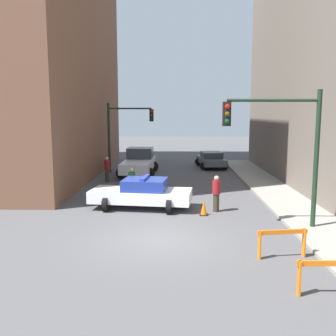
{
  "coord_description": "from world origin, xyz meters",
  "views": [
    {
      "loc": [
        0.61,
        -12.76,
        4.44
      ],
      "look_at": [
        0.16,
        8.67,
        1.3
      ],
      "focal_mm": 40.0,
      "sensor_mm": 36.0,
      "label": 1
    }
  ],
  "objects_px": {
    "traffic_light_far": "(123,128)",
    "pedestrian_sidewalk": "(216,193)",
    "traffic_light_near": "(286,138)",
    "white_truck": "(139,162)",
    "barrier_front": "(329,272)",
    "police_car": "(142,193)",
    "barrier_mid": "(282,239)",
    "pedestrian_crossing": "(132,183)",
    "parked_car_near": "(211,159)",
    "pedestrian_corner": "(107,169)",
    "traffic_cone": "(204,208)"
  },
  "relations": [
    {
      "from": "traffic_light_far",
      "to": "traffic_cone",
      "type": "relative_size",
      "value": 7.93
    },
    {
      "from": "traffic_light_near",
      "to": "pedestrian_corner",
      "type": "height_order",
      "value": "traffic_light_near"
    },
    {
      "from": "police_car",
      "to": "barrier_mid",
      "type": "relative_size",
      "value": 3.08
    },
    {
      "from": "pedestrian_corner",
      "to": "pedestrian_crossing",
      "type": "bearing_deg",
      "value": 84.2
    },
    {
      "from": "parked_car_near",
      "to": "barrier_mid",
      "type": "distance_m",
      "value": 19.57
    },
    {
      "from": "traffic_light_near",
      "to": "traffic_cone",
      "type": "distance_m",
      "value": 4.74
    },
    {
      "from": "parked_car_near",
      "to": "barrier_front",
      "type": "bearing_deg",
      "value": -93.45
    },
    {
      "from": "pedestrian_corner",
      "to": "traffic_light_near",
      "type": "bearing_deg",
      "value": 101.28
    },
    {
      "from": "white_truck",
      "to": "barrier_front",
      "type": "xyz_separation_m",
      "value": [
        6.44,
        -18.25,
        -0.29
      ]
    },
    {
      "from": "traffic_light_far",
      "to": "pedestrian_sidewalk",
      "type": "xyz_separation_m",
      "value": [
        5.76,
        -11.27,
        -2.54
      ]
    },
    {
      "from": "white_truck",
      "to": "parked_car_near",
      "type": "distance_m",
      "value": 6.75
    },
    {
      "from": "traffic_light_far",
      "to": "pedestrian_sidewalk",
      "type": "bearing_deg",
      "value": -62.93
    },
    {
      "from": "traffic_cone",
      "to": "pedestrian_sidewalk",
      "type": "bearing_deg",
      "value": 45.11
    },
    {
      "from": "barrier_front",
      "to": "traffic_light_far",
      "type": "bearing_deg",
      "value": 111.77
    },
    {
      "from": "traffic_light_near",
      "to": "barrier_front",
      "type": "bearing_deg",
      "value": -93.93
    },
    {
      "from": "traffic_light_far",
      "to": "pedestrian_crossing",
      "type": "xyz_separation_m",
      "value": [
        1.64,
        -8.9,
        -2.54
      ]
    },
    {
      "from": "police_car",
      "to": "barrier_front",
      "type": "distance_m",
      "value": 10.02
    },
    {
      "from": "pedestrian_sidewalk",
      "to": "traffic_light_near",
      "type": "bearing_deg",
      "value": 70.72
    },
    {
      "from": "pedestrian_corner",
      "to": "police_car",
      "type": "bearing_deg",
      "value": 83.36
    },
    {
      "from": "parked_car_near",
      "to": "traffic_cone",
      "type": "relative_size",
      "value": 6.79
    },
    {
      "from": "traffic_light_far",
      "to": "white_truck",
      "type": "xyz_separation_m",
      "value": [
        1.22,
        -0.94,
        -2.49
      ]
    },
    {
      "from": "police_car",
      "to": "barrier_mid",
      "type": "xyz_separation_m",
      "value": [
        4.88,
        -6.05,
        -0.11
      ]
    },
    {
      "from": "pedestrian_crossing",
      "to": "police_car",
      "type": "bearing_deg",
      "value": -52.0
    },
    {
      "from": "parked_car_near",
      "to": "pedestrian_sidewalk",
      "type": "xyz_separation_m",
      "value": [
        -1.09,
        -14.07,
        0.19
      ]
    },
    {
      "from": "traffic_cone",
      "to": "traffic_light_near",
      "type": "bearing_deg",
      "value": -34.4
    },
    {
      "from": "pedestrian_corner",
      "to": "pedestrian_sidewalk",
      "type": "xyz_separation_m",
      "value": [
        6.3,
        -7.29,
        0.0
      ]
    },
    {
      "from": "barrier_front",
      "to": "parked_car_near",
      "type": "bearing_deg",
      "value": 92.14
    },
    {
      "from": "pedestrian_sidewalk",
      "to": "traffic_cone",
      "type": "height_order",
      "value": "pedestrian_sidewalk"
    },
    {
      "from": "traffic_light_far",
      "to": "parked_car_near",
      "type": "height_order",
      "value": "traffic_light_far"
    },
    {
      "from": "police_car",
      "to": "barrier_mid",
      "type": "height_order",
      "value": "police_car"
    },
    {
      "from": "pedestrian_sidewalk",
      "to": "barrier_front",
      "type": "height_order",
      "value": "pedestrian_sidewalk"
    },
    {
      "from": "white_truck",
      "to": "traffic_cone",
      "type": "bearing_deg",
      "value": -68.42
    },
    {
      "from": "barrier_front",
      "to": "police_car",
      "type": "bearing_deg",
      "value": 122.21
    },
    {
      "from": "pedestrian_crossing",
      "to": "pedestrian_sidewalk",
      "type": "relative_size",
      "value": 1.0
    },
    {
      "from": "pedestrian_corner",
      "to": "traffic_light_far",
      "type": "bearing_deg",
      "value": -127.51
    },
    {
      "from": "traffic_light_far",
      "to": "traffic_light_near",
      "type": "bearing_deg",
      "value": -59.89
    },
    {
      "from": "police_car",
      "to": "barrier_mid",
      "type": "bearing_deg",
      "value": -134.14
    },
    {
      "from": "white_truck",
      "to": "parked_car_near",
      "type": "bearing_deg",
      "value": 35.41
    },
    {
      "from": "white_truck",
      "to": "pedestrian_sidewalk",
      "type": "relative_size",
      "value": 3.29
    },
    {
      "from": "white_truck",
      "to": "pedestrian_corner",
      "type": "height_order",
      "value": "white_truck"
    },
    {
      "from": "traffic_light_far",
      "to": "pedestrian_sidewalk",
      "type": "relative_size",
      "value": 3.13
    },
    {
      "from": "police_car",
      "to": "barrier_front",
      "type": "height_order",
      "value": "police_car"
    },
    {
      "from": "traffic_light_near",
      "to": "traffic_light_far",
      "type": "relative_size",
      "value": 1.0
    },
    {
      "from": "traffic_light_far",
      "to": "police_car",
      "type": "bearing_deg",
      "value": -77.76
    },
    {
      "from": "police_car",
      "to": "white_truck",
      "type": "relative_size",
      "value": 0.9
    },
    {
      "from": "traffic_light_near",
      "to": "white_truck",
      "type": "xyz_separation_m",
      "value": [
        -6.81,
        12.91,
        -2.62
      ]
    },
    {
      "from": "pedestrian_corner",
      "to": "traffic_cone",
      "type": "height_order",
      "value": "pedestrian_corner"
    },
    {
      "from": "traffic_light_near",
      "to": "barrier_mid",
      "type": "height_order",
      "value": "traffic_light_near"
    },
    {
      "from": "traffic_light_near",
      "to": "pedestrian_corner",
      "type": "bearing_deg",
      "value": 131.0
    },
    {
      "from": "traffic_light_far",
      "to": "barrier_mid",
      "type": "relative_size",
      "value": 3.27
    }
  ]
}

